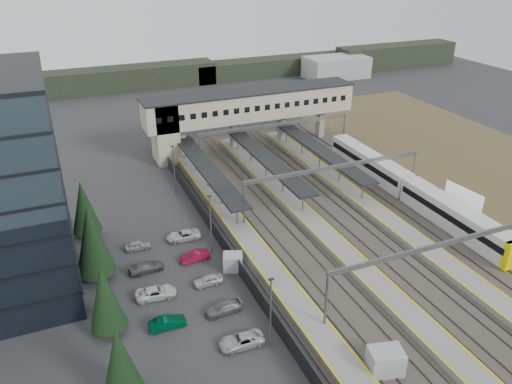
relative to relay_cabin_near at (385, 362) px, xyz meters
name	(u,v)px	position (x,y,z in m)	size (l,w,h in m)	color
ground	(304,281)	(-0.28, 15.00, -1.28)	(220.00, 220.00, 0.00)	#2B2B2D
conifer_row	(110,319)	(-22.28, 11.14, 3.56)	(4.42, 49.82, 9.50)	black
car_park	(210,342)	(-13.64, 9.19, -0.68)	(10.64, 44.66, 1.25)	#9A9A9E
lampposts	(236,260)	(-8.28, 16.25, 3.06)	(0.50, 53.25, 8.07)	slate
fence	(237,264)	(-6.78, 20.00, -0.28)	(0.08, 90.00, 2.00)	#26282B
relay_cabin_near	(385,362)	(0.00, 0.00, 0.00)	(3.51, 2.91, 2.55)	#9A9D9F
relay_cabin_far	(233,262)	(-7.09, 20.51, -0.24)	(2.81, 2.59, 2.08)	#9A9D9F
rail_corridor	(350,242)	(9.06, 20.00, -0.99)	(34.00, 90.00, 0.92)	#3C372F
canopies	(266,159)	(6.72, 42.00, 2.65)	(23.10, 30.00, 3.28)	black
footbridge	(237,109)	(7.42, 57.00, 6.65)	(40.40, 6.40, 11.20)	tan
gantries	(381,206)	(11.72, 18.00, 4.72)	(28.40, 62.28, 7.17)	slate
train	(409,189)	(23.72, 27.03, 0.79)	(2.88, 40.03, 3.63)	silver
billboard	(463,200)	(26.15, 18.85, 2.33)	(0.81, 6.21, 5.34)	slate
treeline_far	(227,72)	(23.53, 107.28, 1.67)	(170.00, 19.00, 7.00)	black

